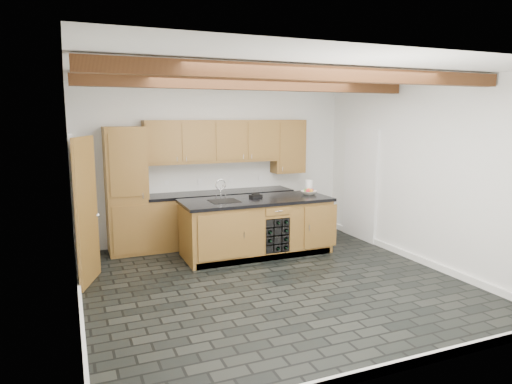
% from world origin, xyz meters
% --- Properties ---
extents(ground, '(5.00, 5.00, 0.00)m').
position_xyz_m(ground, '(0.00, 0.00, 0.00)').
color(ground, black).
rests_on(ground, ground).
extents(room_shell, '(5.01, 5.00, 5.00)m').
position_xyz_m(room_shell, '(-0.09, 0.53, 1.53)').
color(room_shell, white).
rests_on(room_shell, ground).
extents(back_cabinetry, '(3.65, 0.62, 2.20)m').
position_xyz_m(back_cabinetry, '(-0.38, 2.24, 0.98)').
color(back_cabinetry, olive).
rests_on(back_cabinetry, ground).
extents(island, '(2.48, 0.96, 0.93)m').
position_xyz_m(island, '(0.31, 1.28, 0.46)').
color(island, olive).
rests_on(island, ground).
extents(faucet, '(0.45, 0.40, 0.34)m').
position_xyz_m(faucet, '(-0.25, 1.33, 0.96)').
color(faucet, black).
rests_on(faucet, island).
extents(kitchen_scale, '(0.22, 0.16, 0.06)m').
position_xyz_m(kitchen_scale, '(0.34, 1.42, 0.96)').
color(kitchen_scale, black).
rests_on(kitchen_scale, island).
extents(fruit_bowl, '(0.32, 0.32, 0.06)m').
position_xyz_m(fruit_bowl, '(1.31, 1.36, 0.96)').
color(fruit_bowl, silver).
rests_on(fruit_bowl, island).
extents(fruit_cluster, '(0.16, 0.17, 0.07)m').
position_xyz_m(fruit_cluster, '(1.31, 1.36, 0.99)').
color(fruit_cluster, '#B51837').
rests_on(fruit_cluster, fruit_bowl).
extents(paper_towel, '(0.12, 0.12, 0.22)m').
position_xyz_m(paper_towel, '(1.42, 1.56, 1.04)').
color(paper_towel, white).
rests_on(paper_towel, island).
extents(mug, '(0.13, 0.13, 0.10)m').
position_xyz_m(mug, '(-1.30, 2.32, 0.98)').
color(mug, white).
rests_on(mug, back_cabinetry).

